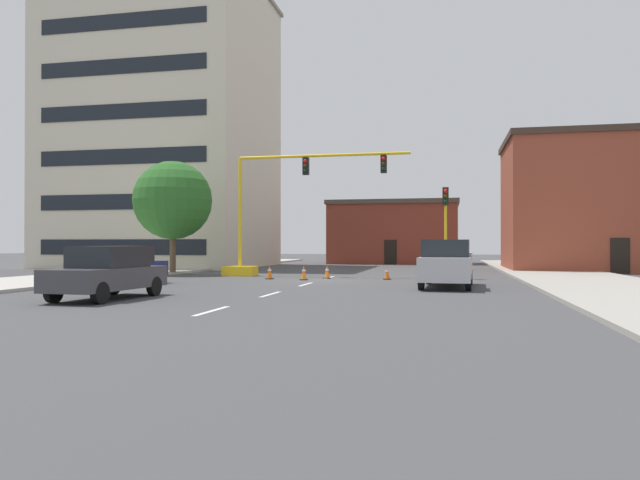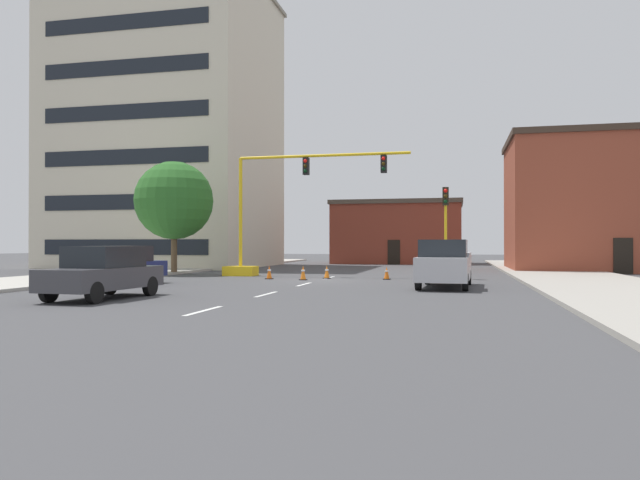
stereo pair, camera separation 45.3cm
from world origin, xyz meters
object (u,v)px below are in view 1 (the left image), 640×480
traffic_signal_gantry (264,235)px  traffic_cone_roadside_d (327,272)px  traffic_cone_roadside_a (270,272)px  pickup_truck_silver (447,264)px  sedan_navy_mid_left (122,265)px  traffic_cone_roadside_c (387,273)px  tree_left_near (173,200)px  sedan_dark_gray_near_left (108,272)px  traffic_light_pole_right (446,212)px  traffic_cone_roadside_b (304,273)px

traffic_signal_gantry → traffic_cone_roadside_d: traffic_signal_gantry is taller
traffic_signal_gantry → traffic_cone_roadside_a: bearing=-67.3°
pickup_truck_silver → sedan_navy_mid_left: (-13.99, -1.65, -0.09)m
pickup_truck_silver → sedan_navy_mid_left: 14.09m
traffic_cone_roadside_c → pickup_truck_silver: bearing=-59.8°
tree_left_near → sedan_dark_gray_near_left: (5.20, -15.52, -3.56)m
traffic_light_pole_right → tree_left_near: bearing=175.8°
traffic_cone_roadside_d → traffic_cone_roadside_c: bearing=-3.6°
traffic_signal_gantry → traffic_cone_roadside_c: size_ratio=15.53×
tree_left_near → sedan_dark_gray_near_left: bearing=-71.5°
traffic_cone_roadside_d → sedan_navy_mid_left: bearing=-138.1°
pickup_truck_silver → sedan_dark_gray_near_left: (-10.93, -7.77, -0.09)m
traffic_signal_gantry → tree_left_near: traffic_signal_gantry is taller
traffic_cone_roadside_b → traffic_light_pole_right: bearing=21.7°
traffic_cone_roadside_a → sedan_dark_gray_near_left: bearing=-99.2°
traffic_light_pole_right → traffic_cone_roadside_a: 9.76m
traffic_cone_roadside_d → traffic_signal_gantry: bearing=157.6°
traffic_cone_roadside_c → sedan_dark_gray_near_left: bearing=-121.5°
sedan_navy_mid_left → traffic_cone_roadside_a: bearing=49.5°
traffic_signal_gantry → sedan_navy_mid_left: (-3.83, -8.64, -1.45)m
traffic_cone_roadside_a → traffic_cone_roadside_d: bearing=22.4°
sedan_dark_gray_near_left → traffic_cone_roadside_a: (1.94, 11.97, -0.53)m
traffic_cone_roadside_a → traffic_cone_roadside_d: size_ratio=1.02×
tree_left_near → sedan_navy_mid_left: bearing=-77.2°
traffic_signal_gantry → tree_left_near: 6.38m
traffic_cone_roadside_a → traffic_cone_roadside_c: (5.99, 0.95, -0.02)m
sedan_dark_gray_near_left → sedan_navy_mid_left: (-3.06, 6.12, 0.00)m
traffic_cone_roadside_b → traffic_cone_roadside_c: traffic_cone_roadside_b is taller
sedan_navy_mid_left → traffic_cone_roadside_b: bearing=38.1°
traffic_cone_roadside_b → sedan_dark_gray_near_left: bearing=-108.5°
traffic_cone_roadside_b → tree_left_near: bearing=156.3°
tree_left_near → traffic_cone_roadside_b: bearing=-23.7°
traffic_light_pole_right → traffic_cone_roadside_c: (-2.94, -1.41, -3.19)m
traffic_cone_roadside_c → traffic_cone_roadside_d: size_ratio=0.96×
traffic_cone_roadside_c → traffic_cone_roadside_d: 3.19m
traffic_cone_roadside_a → traffic_cone_roadside_d: (2.81, 1.16, -0.01)m
tree_left_near → traffic_cone_roadside_d: bearing=-13.5°
tree_left_near → sedan_navy_mid_left: size_ratio=1.45×
sedan_navy_mid_left → traffic_cone_roadside_d: (7.81, 7.01, -0.54)m
sedan_dark_gray_near_left → tree_left_near: bearing=108.5°
traffic_cone_roadside_a → pickup_truck_silver: bearing=-25.0°
traffic_light_pole_right → traffic_cone_roadside_b: bearing=-158.3°
traffic_cone_roadside_b → pickup_truck_silver: bearing=-28.1°
pickup_truck_silver → traffic_cone_roadside_c: (-3.00, 5.15, -0.64)m
traffic_light_pole_right → tree_left_near: size_ratio=0.70×
tree_left_near → traffic_cone_roadside_c: 13.99m
sedan_navy_mid_left → traffic_cone_roadside_a: size_ratio=6.45×
tree_left_near → traffic_cone_roadside_d: 11.02m
tree_left_near → traffic_cone_roadside_c: (13.12, -2.59, -4.11)m
traffic_cone_roadside_b → traffic_cone_roadside_d: traffic_cone_roadside_b is taller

